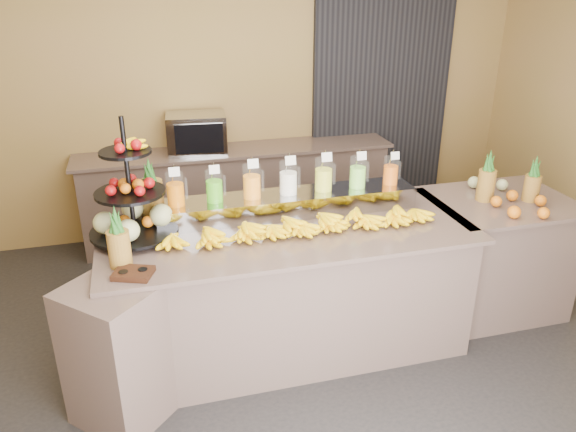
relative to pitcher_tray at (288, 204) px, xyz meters
name	(u,v)px	position (x,y,z in m)	size (l,w,h in m)	color
ground	(301,370)	(-0.07, -0.58, -1.01)	(6.00, 6.00, 0.00)	black
room_envelope	(297,74)	(0.12, 0.21, 0.87)	(6.04, 5.02, 2.82)	olive
buffet_counter	(275,295)	(-0.19, -0.32, -0.54)	(2.75, 1.25, 0.93)	gray
right_counter	(492,254)	(1.63, -0.18, -0.54)	(1.08, 0.88, 0.93)	gray
back_ledge	(238,193)	(-0.07, 1.67, -0.54)	(3.10, 0.55, 0.93)	gray
pitcher_tray	(288,204)	(0.00, 0.00, 0.00)	(1.85, 0.30, 0.15)	gray
juice_pitcher_orange_a	(175,191)	(-0.78, 0.00, 0.17)	(0.12, 0.13, 0.29)	silver
juice_pitcher_green	(214,188)	(-0.52, 0.00, 0.17)	(0.12, 0.12, 0.29)	silver
juice_pitcher_orange_b	(252,183)	(-0.26, 0.00, 0.18)	(0.13, 0.13, 0.31)	silver
juice_pitcher_milk	(288,180)	(0.00, 0.00, 0.18)	(0.13, 0.13, 0.31)	silver
juice_pitcher_lemon	(324,177)	(0.26, 0.00, 0.18)	(0.13, 0.13, 0.31)	silver
juice_pitcher_lime	(358,174)	(0.52, 0.00, 0.17)	(0.12, 0.13, 0.29)	silver
juice_pitcher_orange_c	(391,172)	(0.78, 0.00, 0.17)	(0.11, 0.12, 0.27)	silver
banana_heap	(302,221)	(0.01, -0.31, -0.01)	(1.89, 0.17, 0.16)	yellow
fruit_stand	(138,207)	(-1.03, -0.11, 0.13)	(0.59, 0.59, 0.80)	black
condiment_caddy	(133,273)	(-1.09, -0.64, -0.06)	(0.21, 0.16, 0.03)	black
pineapple_left_a	(119,244)	(-1.15, -0.49, 0.07)	(0.13, 0.13, 0.38)	brown
pineapple_left_b	(152,197)	(-0.94, 0.12, 0.10)	(0.16, 0.16, 0.46)	brown
right_fruit_pile	(514,196)	(1.64, -0.29, 0.00)	(0.45, 0.43, 0.24)	brown
oven_warmer	(197,133)	(-0.44, 1.67, 0.11)	(0.55, 0.38, 0.37)	gray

